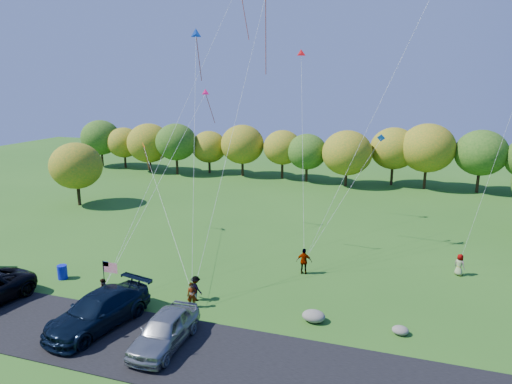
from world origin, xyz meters
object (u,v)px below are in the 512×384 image
Objects in this scene: flyer_b at (104,291)px; park_bench at (5,272)px; minivan_silver at (165,330)px; flyer_c at (196,288)px; flyer_e at (459,265)px; trash_barrel at (62,272)px; flyer_d at (304,261)px; flyer_a at (192,295)px; minivan_navy at (98,311)px.

flyer_b reaches higher than park_bench.
minivan_silver reaches higher than park_bench.
flyer_c is (-0.70, 5.17, -0.14)m from minivan_silver.
flyer_b is 1.03× the size of flyer_e.
flyer_b is 1.64× the size of trash_barrel.
park_bench is (-19.31, -7.45, -0.36)m from flyer_d.
flyer_d reaches higher than flyer_b.
flyer_b is 5.61m from flyer_c.
flyer_a is 8.84m from flyer_d.
flyer_d is 0.99× the size of park_bench.
park_bench is (-29.78, -10.58, -0.21)m from flyer_e.
flyer_b is (-5.88, 3.01, -0.13)m from minivan_silver.
flyer_b is 8.60m from park_bench.
flyer_c is at bearing 97.23° from minivan_silver.
minivan_silver is 3.18× the size of flyer_a.
minivan_silver reaches higher than flyer_b.
park_bench is 3.84m from trash_barrel.
minivan_navy is 24.10m from flyer_e.
flyer_c is at bearing -11.11° from park_bench.
minivan_silver is at bearing 82.22° from flyer_e.
flyer_d reaches higher than trash_barrel.
minivan_navy is 14.15m from flyer_d.
minivan_navy is at bearing 44.11° from flyer_d.
minivan_navy reaches higher than flyer_b.
minivan_navy reaches higher than trash_barrel.
flyer_b is at bearing 46.44° from flyer_c.
flyer_d is 16.87m from trash_barrel.
flyer_c reaches higher than park_bench.
flyer_b is 1.01× the size of flyer_c.
minivan_silver is 3.19× the size of flyer_b.
flyer_d is at bearing 66.01° from minivan_silver.
park_bench is at bearing 16.28° from flyer_d.
flyer_b is (-5.38, -1.20, -0.00)m from flyer_a.
flyer_e is (19.76, 13.80, -0.21)m from minivan_navy.
flyer_c is 18.49m from flyer_e.
trash_barrel is at bearing 179.67° from flyer_b.
flyer_e is at bearing 46.66° from minivan_navy.
flyer_e is (10.46, 3.13, -0.16)m from flyer_d.
minivan_navy is 3.43× the size of flyer_d.
flyer_a is 0.86× the size of flyer_d.
trash_barrel is (-26.22, -9.15, -0.29)m from flyer_e.
minivan_navy is 4.12× the size of flyer_e.
flyer_a is 13.95m from park_bench.
minivan_silver is at bearing -3.73° from flyer_b.
minivan_navy reaches higher than flyer_e.
flyer_b is at bearing -23.73° from trash_barrel.
minivan_silver is 2.73× the size of flyer_d.
trash_barrel is at bearing 5.02° from park_bench.
minivan_silver is 5.21m from flyer_c.
flyer_e is 0.82× the size of park_bench.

